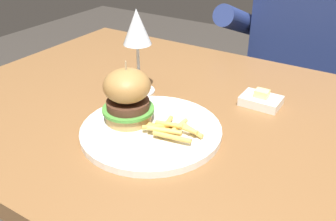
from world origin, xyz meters
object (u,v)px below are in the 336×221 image
(main_plate, at_px, (151,131))
(butter_dish, at_px, (261,100))
(wine_glass, at_px, (137,32))
(diner_person, at_px, (302,86))
(burger_sandwich, at_px, (128,96))

(main_plate, xyz_separation_m, butter_dish, (0.14, 0.23, 0.00))
(main_plate, bearing_deg, butter_dish, 59.04)
(wine_glass, relative_size, diner_person, 0.17)
(main_plate, relative_size, wine_glass, 1.39)
(burger_sandwich, height_order, wine_glass, wine_glass)
(wine_glass, bearing_deg, diner_person, 69.01)
(butter_dish, bearing_deg, burger_sandwich, -129.96)
(burger_sandwich, relative_size, diner_person, 0.11)
(burger_sandwich, relative_size, butter_dish, 1.47)
(burger_sandwich, bearing_deg, diner_person, 77.79)
(diner_person, bearing_deg, butter_dish, -87.45)
(butter_dish, xyz_separation_m, diner_person, (-0.02, 0.55, -0.19))
(burger_sandwich, xyz_separation_m, wine_glass, (-0.08, 0.14, 0.08))
(main_plate, xyz_separation_m, diner_person, (0.11, 0.78, -0.18))
(butter_dish, bearing_deg, diner_person, 92.55)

